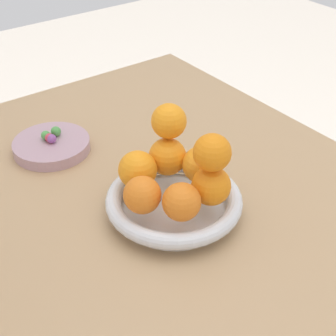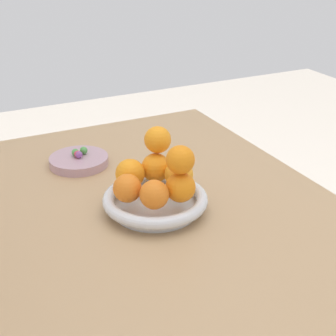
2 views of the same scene
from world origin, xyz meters
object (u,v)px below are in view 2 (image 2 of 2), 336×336
Objects in this scene: candy_dish at (79,161)px; orange_3 at (130,173)px; orange_4 at (127,188)px; orange_0 at (180,187)px; orange_7 at (158,140)px; candy_ball_2 at (84,150)px; fruit_bowl at (155,201)px; orange_6 at (180,160)px; orange_2 at (156,168)px; candy_ball_0 at (79,155)px; candy_ball_1 at (78,154)px; orange_5 at (154,195)px; candy_ball_4 at (79,155)px; orange_1 at (179,174)px; candy_ball_3 at (75,152)px; dining_table at (164,246)px.

orange_3 is at bearing -169.73° from candy_dish.
candy_dish is 2.52× the size of orange_4.
orange_7 reaches higher than orange_0.
orange_4 reaches higher than candy_ball_2.
orange_6 is at bearing -145.03° from fruit_bowl.
fruit_bowl is 3.53× the size of orange_3.
candy_ball_0 is (0.23, 0.11, -0.04)m from orange_2.
candy_ball_1 is at bearing 15.59° from fruit_bowl.
orange_0 is 0.06m from orange_6.
candy_ball_2 is (0.25, 0.09, -0.04)m from orange_2.
candy_ball_0 is at bearing 24.69° from orange_2.
candy_ball_2 is (0.30, 0.06, 0.01)m from fruit_bowl.
candy_dish is 0.25m from orange_3.
candy_ball_0 is (0.34, 0.05, -0.04)m from orange_5.
candy_ball_1 is at bearing 125.34° from candy_dish.
candy_ball_4 is at bearing 18.70° from orange_6.
orange_6 reaches higher than orange_1.
fruit_bowl is 0.31m from candy_ball_2.
candy_dish is 0.36m from orange_0.
orange_6 reaches higher than candy_ball_2.
fruit_bowl is at bearing -146.26° from orange_3.
candy_ball_0 is (0.22, 0.11, -0.10)m from orange_7.
candy_ball_1 is at bearing 25.82° from orange_1.
candy_ball_0 is (0.33, 0.11, -0.04)m from orange_0.
candy_ball_3 is (0.01, 0.00, 0.00)m from candy_ball_1.
candy_dish is at bearing 23.78° from orange_2.
orange_3 is at bearing -169.16° from candy_ball_0.
orange_4 is 2.98× the size of candy_ball_2.
orange_0 is at bearing 156.09° from orange_1.
orange_7 reaches higher than candy_ball_3.
orange_2 is 0.27m from candy_ball_2.
orange_0 is 0.98× the size of orange_3.
orange_7 reaches higher than orange_3.
orange_1 is at bearing -159.70° from orange_7.
candy_ball_4 is at bearing 174.40° from candy_dish.
orange_6 reaches higher than fruit_bowl.
orange_1 is 0.08m from orange_6.
orange_0 is at bearing -161.43° from candy_ball_4.
orange_2 reaches higher than fruit_bowl.
orange_7 reaches higher than orange_5.
orange_1 is (0.05, -0.02, -0.00)m from orange_0.
orange_0 is (-0.05, -0.03, 0.05)m from fruit_bowl.
orange_2 is 0.06m from orange_7.
dining_table is at bearing 29.17° from orange_0.
orange_0 is 3.47× the size of candy_ball_4.
candy_ball_3 is at bearing 95.01° from candy_ball_2.
candy_ball_1 is at bearing 27.17° from orange_7.
orange_2 is at bearing 132.76° from orange_7.
candy_ball_0 is (0.30, 0.09, 0.12)m from dining_table.
orange_5 is 0.09m from orange_6.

